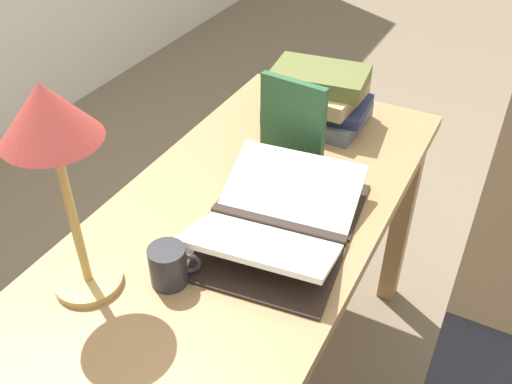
% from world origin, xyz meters
% --- Properties ---
extents(reading_desk, '(1.34, 0.62, 0.75)m').
position_xyz_m(reading_desk, '(0.00, 0.00, 0.63)').
color(reading_desk, '#937047').
rests_on(reading_desk, ground_plane).
extents(open_book, '(0.49, 0.38, 0.08)m').
position_xyz_m(open_book, '(-0.01, -0.10, 0.77)').
color(open_book, black).
rests_on(open_book, reading_desk).
extents(book_stack_tall, '(0.22, 0.30, 0.16)m').
position_xyz_m(book_stack_tall, '(0.48, 0.01, 0.83)').
color(book_stack_tall, slate).
rests_on(book_stack_tall, reading_desk).
extents(book_standing_upright, '(0.04, 0.18, 0.22)m').
position_xyz_m(book_standing_upright, '(0.27, 0.00, 0.86)').
color(book_standing_upright, '#234C2D').
rests_on(book_standing_upright, reading_desk).
extents(reading_lamp, '(0.17, 0.17, 0.45)m').
position_xyz_m(reading_lamp, '(-0.35, 0.17, 1.11)').
color(reading_lamp, tan).
rests_on(reading_lamp, reading_desk).
extents(coffee_mug, '(0.08, 0.10, 0.09)m').
position_xyz_m(coffee_mug, '(-0.26, 0.02, 0.79)').
color(coffee_mug, '#28282D').
rests_on(coffee_mug, reading_desk).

